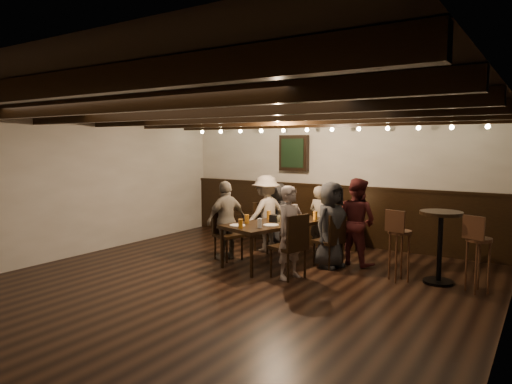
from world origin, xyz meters
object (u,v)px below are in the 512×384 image
Objects in this scene: chair_right_far at (289,258)px; person_left_far at (226,220)px; person_bench_centre at (319,219)px; person_bench_right at (356,221)px; chair_left_far at (228,244)px; bar_stool_right at (477,264)px; chair_left_near at (267,236)px; person_left_near at (266,213)px; high_top_table at (440,236)px; bar_stool_left at (399,255)px; person_bench_left at (278,215)px; chair_right_near at (329,250)px; person_right_far at (291,232)px; person_right_near at (331,225)px; dining_table at (277,225)px.

person_left_far is (-1.42, 0.39, 0.37)m from chair_right_far.
person_bench_right reaches higher than person_bench_centre.
bar_stool_right is (3.76, 0.37, 0.12)m from chair_left_far.
chair_left_near is 0.74× the size of person_bench_centre.
person_left_near is at bearing 38.66° from person_bench_centre.
bar_stool_left is (-0.50, -0.21, -0.28)m from high_top_table.
person_left_far is at bearing 96.34° from person_bench_left.
chair_left_near is 0.63× the size of person_bench_right.
person_bench_left reaches higher than chair_right_far.
chair_right_near is 0.83× the size of bar_stool_right.
person_left_far reaches higher than chair_right_near.
chair_left_near is 2.58m from bar_stool_left.
person_bench_right is at bearing -180.00° from person_bench_left.
person_right_far reaches higher than chair_right_near.
person_left_near is at bearing -90.00° from chair_left_near.
chair_right_near is at bearing 67.98° from person_bench_right.
person_left_far is at bearing -154.32° from bar_stool_right.
person_right_near reaches higher than person_bench_left.
person_bench_centre is 1.68m from person_left_far.
chair_left_near is 1.73m from person_bench_right.
dining_table is at bearing 57.99° from chair_right_far.
high_top_table is (3.29, 0.52, 0.00)m from person_left_far.
person_bench_left is 1.80m from person_bench_right.
person_bench_centre is at bearing 129.86° from chair_left_near.
dining_table is at bearing 59.04° from person_right_far.
person_bench_right is 1.03× the size of person_right_near.
person_bench_left reaches higher than chair_left_far.
person_left_near is 1.50m from person_right_near.
person_right_far reaches higher than person_bench_centre.
bar_stool_left is (0.84, -0.54, -0.32)m from person_bench_right.
chair_right_far is at bearing -141.06° from bar_stool_left.
bar_stool_right reaches higher than chair_right_far.
chair_left_near is 0.67× the size of person_left_far.
high_top_table reaches higher than chair_left_near.
person_right_near is at bearing 141.34° from person_bench_centre.
person_bench_left is 2.78m from bar_stool_left.
bar_stool_right is at bearing 18.14° from dining_table.
person_bench_right is 1.05× the size of person_left_far.
high_top_table reaches higher than chair_left_far.
bar_stool_right is at bearing -56.69° from chair_right_far.
person_left_far reaches higher than bar_stool_left.
chair_left_near is 0.99m from person_bench_centre.
person_left_near reaches higher than person_bench_left.
person_left_near is 1.03× the size of person_right_far.
chair_left_far is 0.64× the size of person_right_near.
person_right_far reaches higher than dining_table.
person_bench_left reaches higher than bar_stool_left.
person_bench_right is 1.71m from person_left_near.
person_bench_centre is (0.85, 0.39, 0.33)m from chair_left_near.
person_left_far is at bearing -171.00° from high_top_table.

